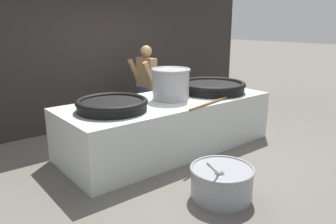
% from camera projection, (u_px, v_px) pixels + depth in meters
% --- Properties ---
extents(ground_plane, '(60.00, 60.00, 0.00)m').
position_uv_depth(ground_plane, '(168.00, 147.00, 5.74)').
color(ground_plane, '#666059').
extents(back_wall, '(7.85, 0.24, 3.37)m').
position_uv_depth(back_wall, '(104.00, 44.00, 6.90)').
color(back_wall, '#2D2826').
rests_on(back_wall, ground_plane).
extents(hearth_platform, '(3.65, 1.47, 0.86)m').
position_uv_depth(hearth_platform, '(168.00, 124.00, 5.63)').
color(hearth_platform, silver).
rests_on(hearth_platform, ground_plane).
extents(giant_wok_near, '(1.07, 1.07, 0.17)m').
position_uv_depth(giant_wok_near, '(112.00, 104.00, 4.82)').
color(giant_wok_near, black).
rests_on(giant_wok_near, hearth_platform).
extents(giant_wok_far, '(1.23, 1.23, 0.20)m').
position_uv_depth(giant_wok_far, '(212.00, 86.00, 6.09)').
color(giant_wok_far, black).
rests_on(giant_wok_far, hearth_platform).
extents(stock_pot, '(0.66, 0.66, 0.52)m').
position_uv_depth(stock_pot, '(171.00, 83.00, 5.48)').
color(stock_pot, '#9E9EA3').
rests_on(stock_pot, hearth_platform).
extents(stirring_paddle, '(1.38, 0.35, 0.04)m').
position_uv_depth(stirring_paddle, '(217.00, 101.00, 5.36)').
color(stirring_paddle, brown).
rests_on(stirring_paddle, hearth_platform).
extents(cook, '(0.40, 0.61, 1.68)m').
position_uv_depth(cook, '(146.00, 84.00, 6.67)').
color(cook, '#9E7551').
rests_on(cook, ground_plane).
extents(prep_bowl_vegetables, '(0.98, 0.80, 0.72)m').
position_uv_depth(prep_bowl_vegetables, '(222.00, 181.00, 4.07)').
color(prep_bowl_vegetables, gray).
rests_on(prep_bowl_vegetables, ground_plane).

